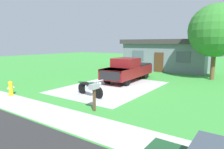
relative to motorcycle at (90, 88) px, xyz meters
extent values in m
plane|color=green|center=(-0.35, 2.73, -0.47)|extent=(80.00, 80.00, 0.00)
cube|color=#B0B0B0|center=(-0.35, 2.73, -0.47)|extent=(5.62, 7.99, 0.01)
cube|color=#B9B9B4|center=(-0.35, -3.27, -0.47)|extent=(36.00, 1.80, 0.01)
cylinder|color=black|center=(0.74, -0.15, -0.14)|extent=(0.67, 0.25, 0.66)
cylinder|color=black|center=(-0.78, 0.15, -0.14)|extent=(0.67, 0.25, 0.66)
cube|color=silver|center=(-0.04, 0.01, -0.05)|extent=(0.60, 0.36, 0.32)
cube|color=#194723|center=(0.30, -0.06, 0.25)|extent=(0.56, 0.36, 0.24)
cube|color=black|center=(-0.34, 0.07, 0.23)|extent=(0.64, 0.39, 0.12)
cube|color=#194723|center=(-0.78, 0.15, 0.23)|extent=(0.51, 0.29, 0.08)
cylinder|color=silver|center=(0.74, -0.15, 0.23)|extent=(0.34, 0.12, 0.77)
cylinder|color=silver|center=(0.74, -0.15, 0.55)|extent=(0.17, 0.69, 0.04)
sphere|color=silver|center=(0.86, -0.17, 0.41)|extent=(0.16, 0.16, 0.16)
cylinder|color=black|center=(0.30, 3.70, -0.05)|extent=(0.33, 0.85, 0.84)
cylinder|color=black|center=(-1.34, 3.63, -0.05)|extent=(0.33, 0.85, 0.84)
cylinder|color=black|center=(0.16, 7.19, -0.05)|extent=(0.33, 0.85, 0.84)
cylinder|color=black|center=(-1.48, 7.13, -0.05)|extent=(0.33, 0.85, 0.84)
cube|color=maroon|center=(-0.59, 5.46, 0.33)|extent=(2.22, 5.68, 0.80)
cube|color=maroon|center=(-0.52, 3.61, 0.63)|extent=(1.97, 1.97, 0.20)
cube|color=maroon|center=(-0.58, 5.06, 1.08)|extent=(1.87, 1.97, 0.70)
cube|color=#3F4C56|center=(-0.54, 4.26, 0.98)|extent=(1.71, 0.23, 0.60)
cube|color=black|center=(-0.65, 7.01, 0.58)|extent=(1.99, 2.47, 0.50)
cube|color=black|center=(-0.48, 2.69, 0.33)|extent=(1.70, 0.17, 0.64)
cylinder|color=yellow|center=(-3.99, -2.57, -0.12)|extent=(0.24, 0.24, 0.70)
sphere|color=yellow|center=(-3.99, -2.57, 0.27)|extent=(0.26, 0.26, 0.26)
cylinder|color=silver|center=(-3.99, -2.43, -0.02)|extent=(0.10, 0.12, 0.10)
cylinder|color=silver|center=(-3.99, -2.71, -0.02)|extent=(0.10, 0.12, 0.10)
cylinder|color=yellow|center=(-3.99, -2.57, -0.44)|extent=(0.32, 0.32, 0.06)
cube|color=#4C3823|center=(1.90, -1.91, 0.08)|extent=(0.10, 0.10, 1.10)
cube|color=gray|center=(1.90, -1.91, 0.68)|extent=(0.26, 0.48, 0.22)
cylinder|color=brown|center=(5.06, 9.97, 0.82)|extent=(0.36, 0.36, 2.58)
sphere|color=#2F742A|center=(5.06, 9.97, 3.63)|extent=(4.35, 4.35, 4.35)
cube|color=slate|center=(-0.41, 14.24, 1.03)|extent=(9.00, 5.00, 3.00)
cube|color=#383333|center=(-0.41, 14.24, 2.78)|extent=(9.60, 5.60, 0.50)
cube|color=#4C2D19|center=(-0.41, 11.71, 0.58)|extent=(1.00, 0.08, 2.10)
cube|color=#4C5966|center=(-2.93, 11.71, 1.23)|extent=(1.40, 0.06, 1.10)
cube|color=#4C5966|center=(2.11, 11.71, 1.23)|extent=(1.40, 0.06, 1.10)
camera|label=1|loc=(7.58, -8.74, 2.62)|focal=32.14mm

